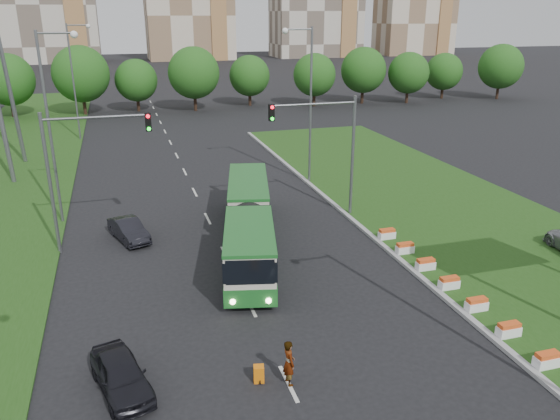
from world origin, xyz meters
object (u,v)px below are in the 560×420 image
object	(u,v)px
traffic_mast_median	(330,139)
pedestrian	(289,363)
shopping_trolley	(259,374)
car_left_far	(129,230)
articulated_bus	(246,221)
traffic_mast_left	(79,159)
car_left_near	(121,375)

from	to	relation	value
traffic_mast_median	pedestrian	xyz separation A→B (m)	(-7.76, -15.98, -4.45)
shopping_trolley	car_left_far	bearing A→B (deg)	116.32
articulated_bus	car_left_far	distance (m)	7.26
traffic_mast_left	pedestrian	bearing A→B (deg)	-63.71
traffic_mast_left	articulated_bus	xyz separation A→B (m)	(8.81, -2.22, -3.77)
car_left_near	pedestrian	bearing A→B (deg)	-27.55
traffic_mast_left	pedestrian	size ratio (longest dim) A/B	4.46
articulated_bus	pedestrian	world-z (taller)	articulated_bus
car_left_near	car_left_far	xyz separation A→B (m)	(0.75, 14.39, -0.03)
traffic_mast_left	car_left_near	size ratio (longest dim) A/B	2.05
traffic_mast_median	car_left_near	size ratio (longest dim) A/B	2.05
car_left_near	car_left_far	size ratio (longest dim) A/B	1.01
articulated_bus	pedestrian	xyz separation A→B (m)	(-1.41, -12.75, -0.68)
shopping_trolley	traffic_mast_left	bearing A→B (deg)	124.94
traffic_mast_median	traffic_mast_left	distance (m)	15.19
articulated_bus	car_left_far	bearing A→B (deg)	168.53
car_left_far	articulated_bus	bearing A→B (deg)	-43.36
traffic_mast_median	shopping_trolley	distance (m)	18.56
traffic_mast_left	car_left_near	xyz separation A→B (m)	(1.51, -13.62, -4.68)
traffic_mast_median	traffic_mast_left	xyz separation A→B (m)	(-15.16, -1.00, 0.00)
traffic_mast_left	car_left_near	distance (m)	14.49
traffic_mast_left	car_left_far	size ratio (longest dim) A/B	2.06
articulated_bus	car_left_near	distance (m)	13.57
pedestrian	articulated_bus	bearing A→B (deg)	-11.70
pedestrian	traffic_mast_median	bearing A→B (deg)	-31.29
traffic_mast_median	car_left_near	world-z (taller)	traffic_mast_median
traffic_mast_median	articulated_bus	world-z (taller)	traffic_mast_median
traffic_mast_left	articulated_bus	bearing A→B (deg)	-14.17
car_left_far	shopping_trolley	size ratio (longest dim) A/B	5.90
traffic_mast_left	car_left_far	distance (m)	5.28
shopping_trolley	traffic_mast_median	bearing A→B (deg)	71.84
car_left_near	traffic_mast_left	bearing A→B (deg)	81.68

